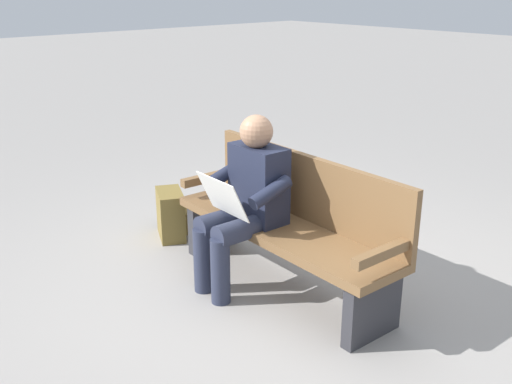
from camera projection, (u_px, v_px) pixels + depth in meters
The scene contains 4 objects.
ground_plane at pixel (281, 286), 4.10m from camera, with size 40.00×40.00×0.00m, color gray.
bench_near at pixel (290, 222), 3.99m from camera, with size 1.82×0.57×0.90m.
person_seated at pixel (246, 198), 3.93m from camera, with size 0.58×0.59×1.18m.
backpack at pixel (172, 215), 4.83m from camera, with size 0.40×0.34×0.39m.
Camera 1 is at (-2.60, 2.55, 2.00)m, focal length 41.62 mm.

